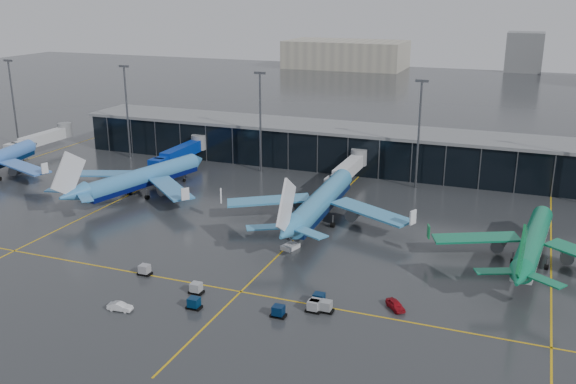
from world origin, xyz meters
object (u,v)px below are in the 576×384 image
(airliner_arkefly, at_px, (143,166))
(mobile_airstair, at_px, (290,245))
(airliner_klm_near, at_px, (321,188))
(service_van_white, at_px, (120,307))
(airliner_aer_lingus, at_px, (535,229))
(service_van_red, at_px, (395,305))
(baggage_carts, at_px, (259,299))

(airliner_arkefly, distance_m, mobile_airstair, 46.56)
(airliner_klm_near, bearing_deg, service_van_white, -110.09)
(airliner_arkefly, bearing_deg, airliner_klm_near, 10.69)
(airliner_arkefly, height_order, mobile_airstair, airliner_arkefly)
(airliner_aer_lingus, height_order, service_van_white, airliner_aer_lingus)
(airliner_klm_near, height_order, mobile_airstair, airliner_klm_near)
(airliner_klm_near, distance_m, service_van_red, 38.86)
(mobile_airstair, bearing_deg, airliner_klm_near, 103.91)
(airliner_klm_near, height_order, service_van_white, airliner_klm_near)
(airliner_arkefly, relative_size, airliner_aer_lingus, 1.09)
(mobile_airstair, height_order, service_van_red, mobile_airstair)
(airliner_aer_lingus, bearing_deg, airliner_arkefly, 179.40)
(mobile_airstair, distance_m, service_van_red, 27.70)
(airliner_klm_near, distance_m, mobile_airstair, 16.70)
(service_van_white, bearing_deg, baggage_carts, -68.78)
(airliner_arkefly, distance_m, service_van_white, 56.55)
(service_van_red, bearing_deg, mobile_airstair, 104.80)
(service_van_white, bearing_deg, airliner_arkefly, 23.14)
(baggage_carts, relative_size, service_van_white, 9.05)
(service_van_white, bearing_deg, mobile_airstair, -31.99)
(airliner_aer_lingus, bearing_deg, service_van_white, -138.78)
(service_van_white, bearing_deg, airliner_klm_near, -24.85)
(airliner_aer_lingus, bearing_deg, mobile_airstair, -161.84)
(baggage_carts, xyz_separation_m, mobile_airstair, (-3.24, 21.50, 0.01))
(airliner_klm_near, distance_m, service_van_white, 49.32)
(airliner_klm_near, bearing_deg, airliner_aer_lingus, -10.41)
(baggage_carts, distance_m, mobile_airstair, 21.75)
(airliner_klm_near, height_order, service_van_red, airliner_klm_near)
(airliner_klm_near, relative_size, service_van_white, 12.21)
(service_van_red, relative_size, service_van_white, 1.05)
(airliner_aer_lingus, bearing_deg, service_van_red, -120.39)
(airliner_arkefly, height_order, service_van_white, airliner_arkefly)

